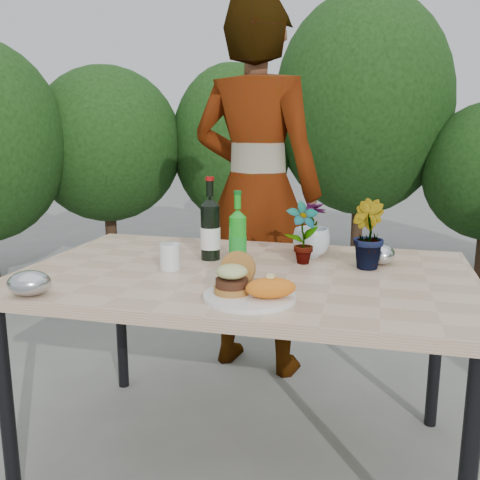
% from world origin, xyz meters
% --- Properties ---
extents(ground, '(80.00, 80.00, 0.00)m').
position_xyz_m(ground, '(0.00, 0.00, 0.00)').
color(ground, slate).
rests_on(ground, ground).
extents(patio_table, '(1.60, 1.00, 0.75)m').
position_xyz_m(patio_table, '(0.00, 0.00, 0.69)').
color(patio_table, '#CEAA89').
rests_on(patio_table, ground).
extents(shrub_hedge, '(6.87, 5.21, 2.38)m').
position_xyz_m(shrub_hedge, '(0.34, 1.66, 1.20)').
color(shrub_hedge, '#382316').
rests_on(shrub_hedge, ground).
extents(dinner_plate, '(0.28, 0.28, 0.01)m').
position_xyz_m(dinner_plate, '(0.09, -0.31, 0.76)').
color(dinner_plate, white).
rests_on(dinner_plate, patio_table).
extents(burger_stack, '(0.11, 0.16, 0.11)m').
position_xyz_m(burger_stack, '(0.03, -0.29, 0.81)').
color(burger_stack, '#B7722D').
rests_on(burger_stack, dinner_plate).
extents(sweet_potato, '(0.17, 0.12, 0.06)m').
position_xyz_m(sweet_potato, '(0.16, -0.33, 0.80)').
color(sweet_potato, orange).
rests_on(sweet_potato, dinner_plate).
extents(grilled_veg, '(0.08, 0.05, 0.03)m').
position_xyz_m(grilled_veg, '(0.11, -0.22, 0.78)').
color(grilled_veg, olive).
rests_on(grilled_veg, dinner_plate).
extents(wine_bottle, '(0.08, 0.08, 0.32)m').
position_xyz_m(wine_bottle, '(-0.17, 0.14, 0.87)').
color(wine_bottle, black).
rests_on(wine_bottle, patio_table).
extents(sparkling_water, '(0.07, 0.07, 0.28)m').
position_xyz_m(sparkling_water, '(-0.05, 0.09, 0.85)').
color(sparkling_water, '#1B951E').
rests_on(sparkling_water, patio_table).
extents(plastic_cup, '(0.07, 0.07, 0.09)m').
position_xyz_m(plastic_cup, '(-0.27, -0.05, 0.80)').
color(plastic_cup, white).
rests_on(plastic_cup, patio_table).
extents(seedling_left, '(0.15, 0.13, 0.24)m').
position_xyz_m(seedling_left, '(0.18, 0.15, 0.87)').
color(seedling_left, '#26541D').
rests_on(seedling_left, patio_table).
extents(seedling_mid, '(0.17, 0.18, 0.25)m').
position_xyz_m(seedling_mid, '(0.42, 0.15, 0.88)').
color(seedling_mid, '#1C511C').
rests_on(seedling_mid, patio_table).
extents(seedling_right, '(0.14, 0.14, 0.21)m').
position_xyz_m(seedling_right, '(0.20, 0.36, 0.85)').
color(seedling_right, '#26551D').
rests_on(seedling_right, patio_table).
extents(blue_bowl, '(0.17, 0.17, 0.11)m').
position_xyz_m(blue_bowl, '(0.20, 0.28, 0.81)').
color(blue_bowl, silver).
rests_on(blue_bowl, patio_table).
extents(foil_packet_left, '(0.16, 0.14, 0.08)m').
position_xyz_m(foil_packet_left, '(-0.58, -0.44, 0.79)').
color(foil_packet_left, '#B3B5BA').
rests_on(foil_packet_left, patio_table).
extents(foil_packet_right, '(0.13, 0.15, 0.08)m').
position_xyz_m(foil_packet_right, '(0.47, 0.22, 0.79)').
color(foil_packet_right, silver).
rests_on(foil_packet_right, patio_table).
extents(person, '(0.75, 0.56, 1.87)m').
position_xyz_m(person, '(-0.14, 0.82, 0.94)').
color(person, '#A37151').
rests_on(person, ground).
extents(terracotta_pot, '(0.17, 0.17, 0.14)m').
position_xyz_m(terracotta_pot, '(-1.58, 1.94, 0.07)').
color(terracotta_pot, '#A34E29').
rests_on(terracotta_pot, ground).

